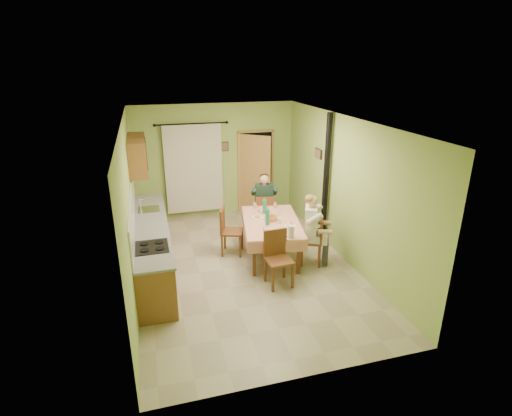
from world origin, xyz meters
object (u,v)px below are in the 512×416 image
object	(u,v)px
chair_right	(312,250)
stove_flue	(325,198)
chair_left	(232,240)
dining_table	(271,238)
man_far	(264,198)
chair_far	(264,222)
chair_near	(278,270)
man_right	(312,222)

from	to	relation	value
chair_right	stove_flue	bearing A→B (deg)	-12.86
chair_right	chair_left	world-z (taller)	chair_left
stove_flue	dining_table	bearing A→B (deg)	-167.07
chair_right	stove_flue	distance (m)	1.26
man_far	stove_flue	distance (m)	1.35
dining_table	chair_far	bearing A→B (deg)	91.42
chair_near	chair_right	bearing A→B (deg)	-150.80
chair_left	stove_flue	world-z (taller)	stove_flue
chair_near	man_right	distance (m)	1.19
man_right	man_far	bearing A→B (deg)	40.49
chair_near	man_right	bearing A→B (deg)	-150.19
chair_far	chair_right	world-z (taller)	same
chair_left	man_right	distance (m)	1.74
dining_table	stove_flue	bearing A→B (deg)	23.45
chair_far	chair_right	xyz separation A→B (m)	(0.49, -1.58, -0.00)
man_far	dining_table	bearing A→B (deg)	-86.97
chair_right	man_far	size ratio (longest dim) A/B	0.69
dining_table	chair_right	xyz separation A→B (m)	(0.66, -0.53, -0.09)
chair_near	chair_right	xyz separation A→B (m)	(0.88, 0.57, -0.00)
dining_table	chair_right	bearing A→B (deg)	-28.09
chair_left	stove_flue	distance (m)	2.15
man_far	man_right	xyz separation A→B (m)	(0.48, -1.59, 0.00)
chair_near	stove_flue	world-z (taller)	stove_flue
dining_table	stove_flue	size ratio (longest dim) A/B	0.71
chair_far	man_right	distance (m)	1.75
chair_near	man_right	world-z (taller)	man_right
chair_far	chair_near	xyz separation A→B (m)	(-0.39, -2.16, 0.00)
stove_flue	man_right	bearing A→B (deg)	-127.42
chair_far	stove_flue	size ratio (longest dim) A/B	0.34
dining_table	man_far	distance (m)	1.19
dining_table	chair_near	world-z (taller)	chair_near
dining_table	man_far	size ratio (longest dim) A/B	1.44
dining_table	chair_far	xyz separation A→B (m)	(0.17, 1.06, -0.09)
chair_near	chair_left	size ratio (longest dim) A/B	1.01
dining_table	chair_right	distance (m)	0.85
chair_right	man_far	distance (m)	1.77
chair_far	man_far	size ratio (longest dim) A/B	0.69
man_right	stove_flue	xyz separation A→B (m)	(0.62, 0.81, 0.15)
man_right	chair_near	bearing A→B (deg)	147.58
chair_far	man_far	bearing A→B (deg)	90.00
chair_left	man_far	bearing A→B (deg)	149.06
chair_right	man_right	bearing A→B (deg)	90.00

